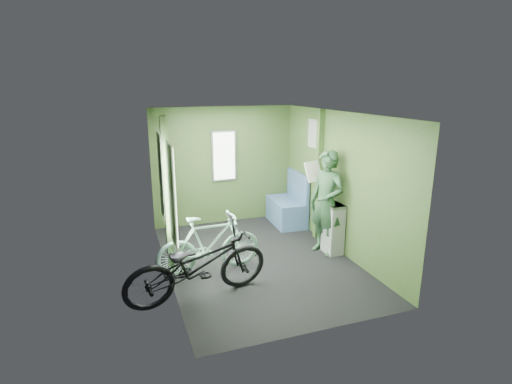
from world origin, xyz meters
TOP-DOWN VIEW (x-y plane):
  - room at (-0.04, 0.04)m, footprint 4.00×4.02m
  - bicycle_black at (-1.12, -0.88)m, footprint 2.03×1.14m
  - bicycle_mint at (-0.82, -0.18)m, footprint 1.58×0.65m
  - passenger at (1.15, -0.06)m, footprint 0.61×0.77m
  - waste_box at (1.26, -0.12)m, footprint 0.25×0.35m
  - bench_seat at (1.15, 1.45)m, footprint 0.59×1.00m

SIDE VIEW (x-z plane):
  - bicycle_black at x=-1.12m, z-range -0.56..0.56m
  - bicycle_mint at x=-0.82m, z-range -0.50..0.50m
  - bench_seat at x=1.15m, z-range -0.21..0.82m
  - waste_box at x=1.26m, z-range 0.00..0.84m
  - passenger at x=1.15m, z-range 0.00..1.71m
  - room at x=-0.04m, z-range 0.28..2.59m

